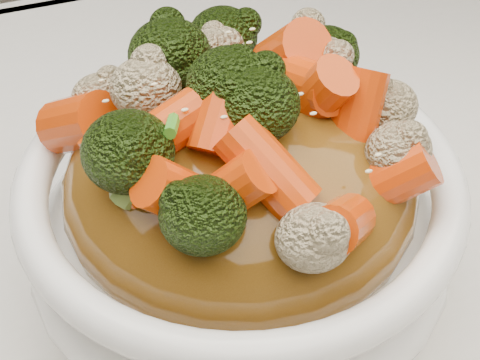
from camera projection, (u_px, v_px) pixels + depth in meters
name	position (u px, v px, depth m)	size (l,w,h in m)	color
tablecloth	(264.00, 316.00, 0.45)	(1.20, 0.80, 0.04)	white
bowl	(240.00, 226.00, 0.41)	(0.24, 0.24, 0.09)	white
sauce_base	(240.00, 185.00, 0.39)	(0.19, 0.19, 0.10)	brown
carrots	(240.00, 79.00, 0.35)	(0.19, 0.19, 0.05)	#D43E06
broccoli	(240.00, 80.00, 0.35)	(0.19, 0.19, 0.05)	black
cauliflower	(240.00, 84.00, 0.35)	(0.19, 0.19, 0.04)	tan
scallions	(240.00, 77.00, 0.35)	(0.14, 0.14, 0.02)	#32861E
sesame_seeds	(240.00, 77.00, 0.35)	(0.17, 0.17, 0.01)	beige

